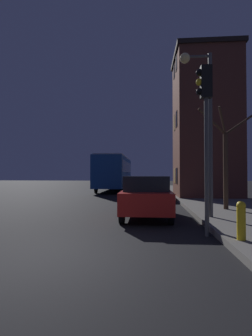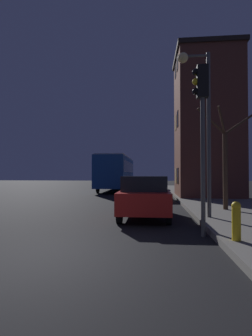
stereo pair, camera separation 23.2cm
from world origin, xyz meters
TOP-DOWN VIEW (x-y plane):
  - ground_plane at (0.00, 0.00)m, footprint 120.00×120.00m
  - brick_building at (5.80, 13.83)m, footprint 4.37×4.67m
  - streetlamp at (3.70, 4.53)m, footprint 1.16×0.37m
  - traffic_light at (3.32, 2.31)m, footprint 0.43×0.24m
  - bare_tree at (5.11, 6.66)m, footprint 2.57×1.02m
  - bus at (-1.65, 21.57)m, footprint 2.60×11.41m
  - car_near_lane at (1.66, 5.11)m, footprint 1.85×3.84m
  - car_mid_lane at (1.71, 13.20)m, footprint 1.82×4.08m
  - car_far_lane at (1.86, 21.92)m, footprint 1.80×4.48m
  - fire_hydrant at (3.89, 1.23)m, footprint 0.21×0.21m

SIDE VIEW (x-z plane):
  - ground_plane at x=0.00m, z-range 0.00..0.00m
  - fire_hydrant at x=3.89m, z-range 0.20..1.11m
  - car_mid_lane at x=1.71m, z-range 0.03..1.45m
  - car_far_lane at x=1.86m, z-range 0.03..1.48m
  - car_near_lane at x=1.66m, z-range 0.03..1.67m
  - bus at x=-1.65m, z-range 0.34..3.77m
  - bare_tree at x=5.11m, z-range 0.15..4.57m
  - traffic_light at x=3.32m, z-range 1.01..5.75m
  - streetlamp at x=3.70m, z-range 1.12..7.08m
  - brick_building at x=5.80m, z-range 0.20..10.33m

